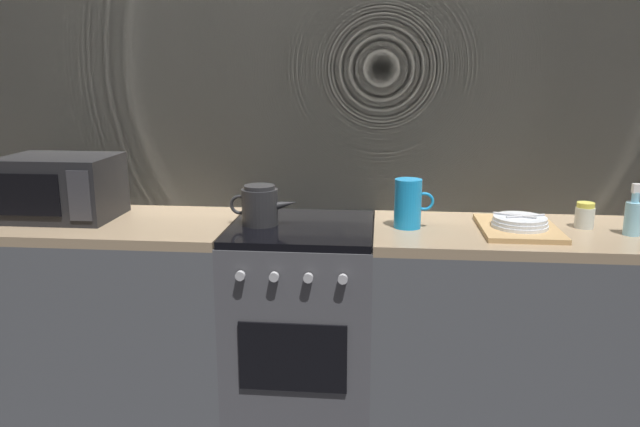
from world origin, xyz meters
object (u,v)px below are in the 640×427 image
(pitcher, at_px, (408,204))
(spice_jar, at_px, (585,215))
(stove_unit, at_px, (302,326))
(spray_bottle, at_px, (634,215))
(kettle, at_px, (260,205))
(dish_pile, at_px, (519,225))
(microwave, at_px, (61,187))

(pitcher, xyz_separation_m, spice_jar, (0.72, 0.07, -0.05))
(stove_unit, bearing_deg, spray_bottle, -1.38)
(pitcher, distance_m, spray_bottle, 0.87)
(kettle, distance_m, spice_jar, 1.33)
(dish_pile, distance_m, spray_bottle, 0.43)
(stove_unit, distance_m, spice_jar, 1.26)
(microwave, relative_size, pitcher, 2.30)
(kettle, relative_size, spray_bottle, 1.40)
(kettle, height_order, spice_jar, kettle)
(kettle, xyz_separation_m, spice_jar, (1.32, 0.08, -0.03))
(stove_unit, distance_m, dish_pile, 1.00)
(microwave, bearing_deg, dish_pile, -1.22)
(microwave, relative_size, spray_bottle, 2.27)
(kettle, distance_m, spray_bottle, 1.47)
(spray_bottle, bearing_deg, dish_pile, 177.99)
(dish_pile, bearing_deg, spray_bottle, -2.01)
(stove_unit, distance_m, microwave, 1.20)
(stove_unit, height_order, dish_pile, dish_pile)
(stove_unit, height_order, pitcher, pitcher)
(stove_unit, xyz_separation_m, microwave, (-1.05, 0.02, 0.59))
(microwave, distance_m, kettle, 0.88)
(dish_pile, xyz_separation_m, spice_jar, (0.28, 0.08, 0.03))
(pitcher, height_order, dish_pile, pitcher)
(kettle, xyz_separation_m, pitcher, (0.61, 0.01, 0.02))
(microwave, xyz_separation_m, dish_pile, (1.92, -0.04, -0.11))
(microwave, bearing_deg, pitcher, -1.08)
(dish_pile, height_order, spray_bottle, spray_bottle)
(stove_unit, bearing_deg, kettle, -176.41)
(microwave, relative_size, kettle, 1.62)
(microwave, relative_size, spice_jar, 4.38)
(pitcher, bearing_deg, dish_pile, -1.70)
(microwave, bearing_deg, spice_jar, 1.10)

